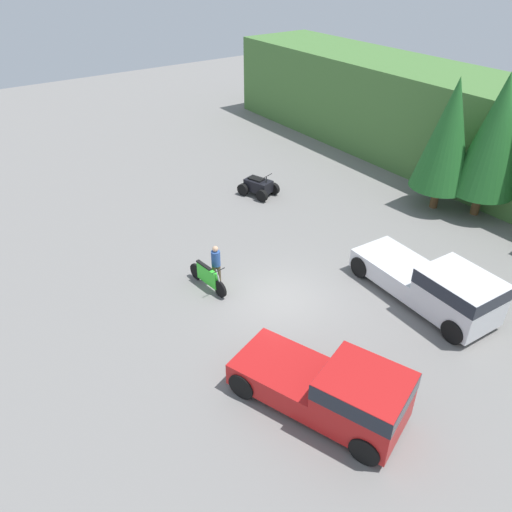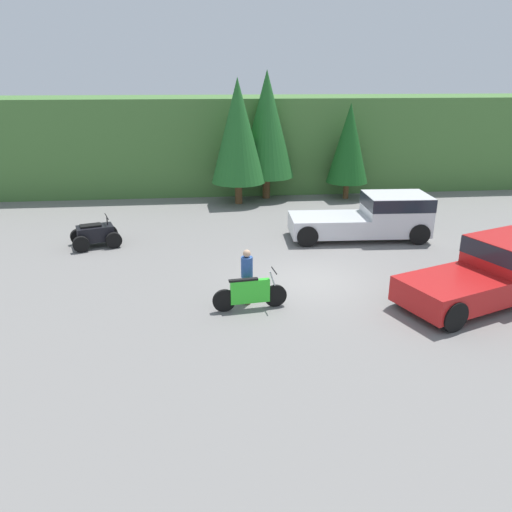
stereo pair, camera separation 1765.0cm
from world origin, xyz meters
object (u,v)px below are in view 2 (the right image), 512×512
(rider_person, at_px, (247,274))
(quad_atv, at_px, (95,235))
(dirt_bike, at_px, (250,294))
(pickup_truck_red, at_px, (493,270))
(pickup_truck_second, at_px, (375,215))

(rider_person, bearing_deg, quad_atv, 129.27)
(dirt_bike, bearing_deg, quad_atv, 124.83)
(pickup_truck_red, height_order, quad_atv, pickup_truck_red)
(dirt_bike, distance_m, quad_atv, 8.81)
(pickup_truck_red, height_order, dirt_bike, pickup_truck_red)
(dirt_bike, xyz_separation_m, rider_person, (-0.06, 0.45, 0.45))
(dirt_bike, relative_size, quad_atv, 1.02)
(quad_atv, relative_size, rider_person, 1.28)
(pickup_truck_second, height_order, dirt_bike, pickup_truck_second)
(pickup_truck_red, xyz_separation_m, quad_atv, (-13.47, 6.72, -0.52))
(pickup_truck_second, bearing_deg, dirt_bike, -130.63)
(pickup_truck_second, relative_size, quad_atv, 2.66)
(pickup_truck_second, relative_size, rider_person, 3.40)
(dirt_bike, bearing_deg, pickup_truck_red, -7.73)
(rider_person, bearing_deg, pickup_truck_second, 40.51)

